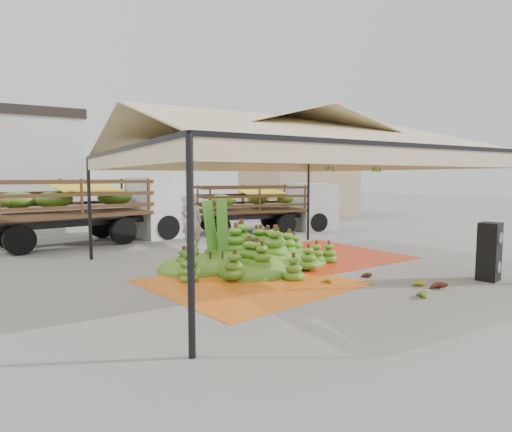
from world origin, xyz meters
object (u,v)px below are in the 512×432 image
banana_heap (250,247)px  truck_left (103,202)px  vendor (192,222)px  truck_right (272,202)px  speaker_stack (489,252)px

banana_heap → truck_left: 7.24m
vendor → truck_right: bearing=-134.7°
truck_right → banana_heap: bearing=-117.8°
banana_heap → truck_right: size_ratio=0.77×
truck_left → truck_right: (7.21, -0.52, -0.18)m
truck_left → vendor: bearing=-68.6°
banana_heap → vendor: bearing=97.5°
vendor → speaker_stack: bearing=136.1°
speaker_stack → truck_right: truck_right is taller
banana_heap → speaker_stack: 5.89m
speaker_stack → vendor: bearing=105.6°
banana_heap → speaker_stack: size_ratio=3.62×
truck_left → truck_right: 7.23m
banana_heap → speaker_stack: (4.08, -4.25, 0.15)m
speaker_stack → vendor: (-4.51, 7.45, 0.26)m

